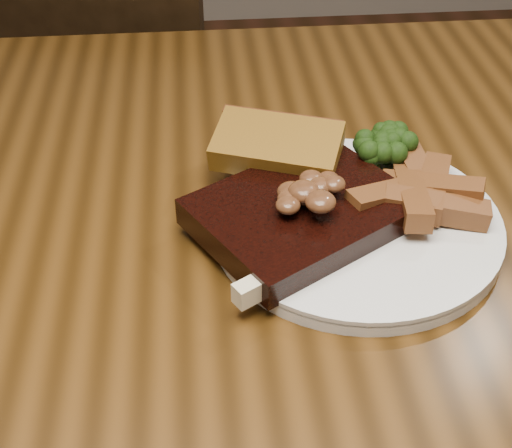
# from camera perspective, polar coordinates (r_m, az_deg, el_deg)

# --- Properties ---
(dining_table) EXTENTS (1.60, 0.90, 0.75)m
(dining_table) POSITION_cam_1_polar(r_m,az_deg,el_deg) (0.71, -1.55, -6.84)
(dining_table) COLOR #44280D
(dining_table) RESTS_ON ground
(chair_far) EXTENTS (0.46, 0.46, 0.82)m
(chair_far) POSITION_cam_1_polar(r_m,az_deg,el_deg) (1.35, -11.04, 6.36)
(chair_far) COLOR black
(chair_far) RESTS_ON ground
(plate) EXTENTS (0.32, 0.32, 0.01)m
(plate) POSITION_cam_1_polar(r_m,az_deg,el_deg) (0.65, 7.98, -0.08)
(plate) COLOR silver
(plate) RESTS_ON dining_table
(steak) EXTENTS (0.22, 0.21, 0.03)m
(steak) POSITION_cam_1_polar(r_m,az_deg,el_deg) (0.63, 3.72, 0.91)
(steak) COLOR black
(steak) RESTS_ON plate
(steak_bone) EXTENTS (0.14, 0.09, 0.02)m
(steak_bone) POSITION_cam_1_polar(r_m,az_deg,el_deg) (0.59, 4.55, -3.08)
(steak_bone) COLOR beige
(steak_bone) RESTS_ON plate
(mushroom_pile) EXTENTS (0.08, 0.08, 0.03)m
(mushroom_pile) POSITION_cam_1_polar(r_m,az_deg,el_deg) (0.61, 3.83, 2.84)
(mushroom_pile) COLOR brown
(mushroom_pile) RESTS_ON steak
(garlic_bread) EXTENTS (0.13, 0.10, 0.03)m
(garlic_bread) POSITION_cam_1_polar(r_m,az_deg,el_deg) (0.69, 1.68, 4.82)
(garlic_bread) COLOR brown
(garlic_bread) RESTS_ON plate
(potato_wedges) EXTENTS (0.12, 0.12, 0.02)m
(potato_wedges) POSITION_cam_1_polar(r_m,az_deg,el_deg) (0.67, 12.45, 2.32)
(potato_wedges) COLOR brown
(potato_wedges) RESTS_ON plate
(broccoli_cluster) EXTENTS (0.06, 0.06, 0.04)m
(broccoli_cluster) POSITION_cam_1_polar(r_m,az_deg,el_deg) (0.71, 10.37, 5.74)
(broccoli_cluster) COLOR #1A340B
(broccoli_cluster) RESTS_ON plate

